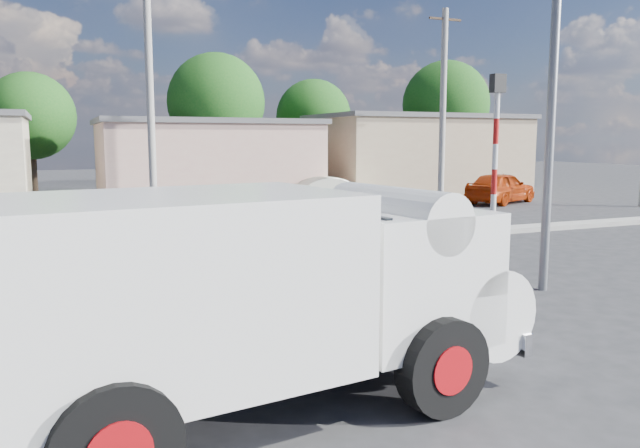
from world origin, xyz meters
name	(u,v)px	position (x,y,z in m)	size (l,w,h in m)	color
ground_plane	(389,331)	(0.00, 0.00, 0.00)	(120.00, 120.00, 0.00)	#29292C
median	(249,248)	(0.00, 8.00, 0.08)	(40.00, 0.80, 0.16)	#99968E
truck	(272,290)	(-2.69, -2.11, 1.41)	(6.40, 3.10, 2.54)	black
bicycle	(403,309)	(-0.14, -0.67, 0.55)	(0.74, 2.11, 1.11)	black
cyclist	(404,287)	(-0.14, -0.67, 0.89)	(0.65, 0.43, 1.79)	silver
car_cream	(333,191)	(7.03, 17.90, 0.68)	(1.43, 4.11, 1.35)	silver
car_red	(501,188)	(14.97, 15.75, 0.77)	(1.81, 4.50, 1.53)	#B13309
traffic_pole	(495,165)	(3.20, 1.50, 2.59)	(0.28, 0.18, 4.36)	red
streetlight	(548,43)	(4.14, 1.20, 4.96)	(2.34, 0.22, 9.00)	slate
building_row	(188,159)	(1.10, 22.00, 2.13)	(37.80, 7.30, 4.44)	#C4B094
tree_row	(210,107)	(3.76, 28.45, 4.99)	(43.62, 7.43, 8.42)	#38281E
utility_poles	(304,111)	(3.25, 12.00, 4.07)	(35.40, 0.24, 8.00)	#99968E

